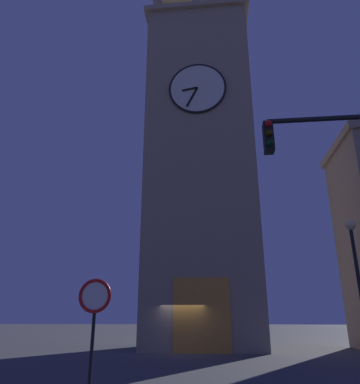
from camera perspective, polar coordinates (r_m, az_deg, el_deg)
ground_plane at (r=21.88m, az=0.49°, el=-23.88°), size 200.00×200.00×0.00m
clocktower at (r=26.76m, az=3.30°, el=4.64°), size 7.88×6.99×31.19m
street_lamp at (r=15.75m, az=25.86°, el=-9.92°), size 0.44×0.44×5.53m
no_horn_sign at (r=9.01m, az=-13.27°, el=-16.83°), size 0.78×0.14×2.68m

